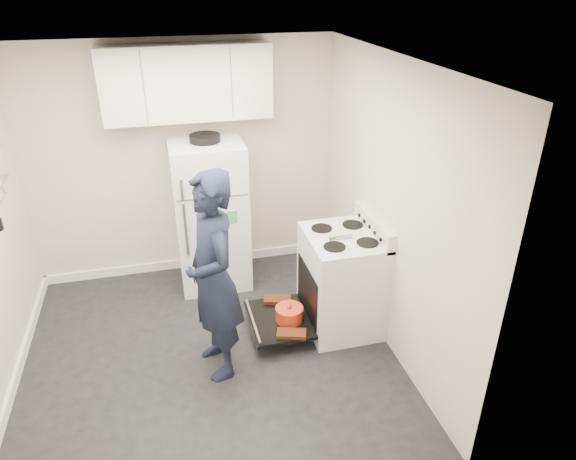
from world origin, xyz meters
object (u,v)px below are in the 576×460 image
object	(u,v)px
refrigerator	(211,214)
person	(213,278)
open_oven_door	(283,317)
electric_range	(340,282)

from	to	relation	value
refrigerator	person	world-z (taller)	person
open_oven_door	refrigerator	xyz separation A→B (m)	(-0.49, 1.12, 0.61)
open_oven_door	person	size ratio (longest dim) A/B	0.42
electric_range	refrigerator	bearing A→B (deg)	133.73
person	open_oven_door	bearing A→B (deg)	103.83
open_oven_door	refrigerator	world-z (taller)	refrigerator
open_oven_door	refrigerator	bearing A→B (deg)	113.90
electric_range	refrigerator	size ratio (longest dim) A/B	0.67
open_oven_door	refrigerator	size ratio (longest dim) A/B	0.45
open_oven_door	person	bearing A→B (deg)	-155.07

